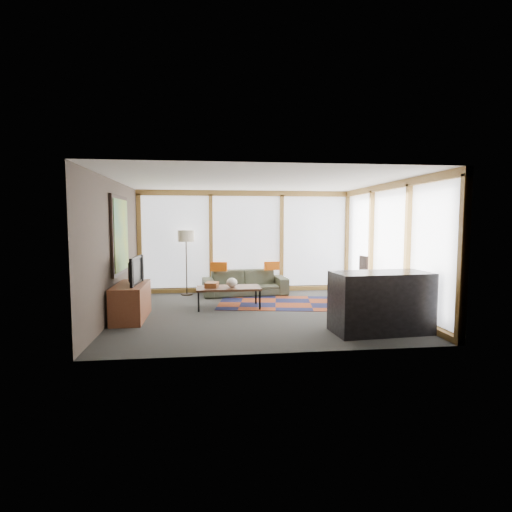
{
  "coord_description": "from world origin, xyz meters",
  "views": [
    {
      "loc": [
        -0.99,
        -7.81,
        1.82
      ],
      "look_at": [
        0.0,
        0.4,
        1.1
      ],
      "focal_mm": 28.0,
      "sensor_mm": 36.0,
      "label": 1
    }
  ],
  "objects": [
    {
      "name": "tv_console",
      "position": [
        -2.43,
        -0.25,
        0.33
      ],
      "size": [
        0.55,
        1.31,
        0.66
      ],
      "primitive_type": "cube",
      "color": "brown",
      "rests_on": "ground"
    },
    {
      "name": "room_envelope",
      "position": [
        0.49,
        0.56,
        1.54
      ],
      "size": [
        5.52,
        5.02,
        2.62
      ],
      "color": "#443C32",
      "rests_on": "ground"
    },
    {
      "name": "rug",
      "position": [
        0.49,
        0.85,
        0.01
      ],
      "size": [
        2.74,
        2.01,
        0.01
      ],
      "primitive_type": "cube",
      "rotation": [
        0.0,
        0.0,
        -0.17
      ],
      "color": "maroon",
      "rests_on": "ground"
    },
    {
      "name": "book_stack",
      "position": [
        -0.92,
        0.51,
        0.49
      ],
      "size": [
        0.31,
        0.36,
        0.1
      ],
      "primitive_type": "cube",
      "rotation": [
        0.0,
        0.0,
        -0.21
      ],
      "color": "brown",
      "rests_on": "coffee_table"
    },
    {
      "name": "shelf_picture",
      "position": [
        2.53,
        0.87,
        0.82
      ],
      "size": [
        0.09,
        0.34,
        0.44
      ],
      "primitive_type": "cube",
      "rotation": [
        0.0,
        0.0,
        0.14
      ],
      "color": "black",
      "rests_on": "bookshelf"
    },
    {
      "name": "coffee_table",
      "position": [
        -0.57,
        0.49,
        0.22
      ],
      "size": [
        1.34,
        0.69,
        0.44
      ],
      "primitive_type": null,
      "rotation": [
        0.0,
        0.0,
        0.02
      ],
      "color": "#351B13",
      "rests_on": "ground"
    },
    {
      "name": "ground",
      "position": [
        0.0,
        0.0,
        0.0
      ],
      "size": [
        5.5,
        5.5,
        0.0
      ],
      "primitive_type": "plane",
      "color": "#282826",
      "rests_on": "ground"
    },
    {
      "name": "floor_lamp",
      "position": [
        -1.53,
        2.11,
        0.8
      ],
      "size": [
        0.4,
        0.4,
        1.6
      ],
      "primitive_type": null,
      "color": "#2F2419",
      "rests_on": "ground"
    },
    {
      "name": "bowl_a",
      "position": [
        2.45,
        -0.46,
        0.65
      ],
      "size": [
        0.25,
        0.25,
        0.11
      ],
      "primitive_type": "ellipsoid",
      "rotation": [
        0.0,
        0.0,
        -0.16
      ],
      "color": "black",
      "rests_on": "bookshelf"
    },
    {
      "name": "bowl_b",
      "position": [
        2.44,
        -0.11,
        0.64
      ],
      "size": [
        0.19,
        0.19,
        0.08
      ],
      "primitive_type": "ellipsoid",
      "rotation": [
        0.0,
        0.0,
        0.24
      ],
      "color": "black",
      "rests_on": "bookshelf"
    },
    {
      "name": "bookshelf",
      "position": [
        2.43,
        0.11,
        0.3
      ],
      "size": [
        0.43,
        2.39,
        0.6
      ],
      "primitive_type": null,
      "color": "#351B13",
      "rests_on": "ground"
    },
    {
      "name": "bar_counter",
      "position": [
        1.81,
        -1.66,
        0.5
      ],
      "size": [
        1.62,
        0.85,
        1.0
      ],
      "primitive_type": "cube",
      "rotation": [
        0.0,
        0.0,
        0.07
      ],
      "color": "black",
      "rests_on": "ground"
    },
    {
      "name": "sofa",
      "position": [
        -0.09,
        1.95,
        0.3
      ],
      "size": [
        2.14,
        0.99,
        0.61
      ],
      "primitive_type": "imported",
      "rotation": [
        0.0,
        0.0,
        0.09
      ],
      "color": "#353A29",
      "rests_on": "ground"
    },
    {
      "name": "pillow_right",
      "position": [
        0.59,
        1.99,
        0.71
      ],
      "size": [
        0.39,
        0.16,
        0.21
      ],
      "primitive_type": "cube",
      "rotation": [
        0.0,
        0.0,
        0.13
      ],
      "color": "#BE500E",
      "rests_on": "sofa"
    },
    {
      "name": "vase",
      "position": [
        -0.5,
        0.46,
        0.54
      ],
      "size": [
        0.24,
        0.24,
        0.2
      ],
      "primitive_type": "ellipsoid",
      "rotation": [
        0.0,
        0.0,
        -0.05
      ],
      "color": "beige",
      "rests_on": "coffee_table"
    },
    {
      "name": "television",
      "position": [
        -2.39,
        -0.27,
        0.92
      ],
      "size": [
        0.18,
        0.91,
        0.52
      ],
      "primitive_type": "imported",
      "rotation": [
        0.0,
        0.0,
        1.51
      ],
      "color": "black",
      "rests_on": "tv_console"
    },
    {
      "name": "pillow_left",
      "position": [
        -0.73,
        1.91,
        0.72
      ],
      "size": [
        0.42,
        0.21,
        0.22
      ],
      "primitive_type": "cube",
      "rotation": [
        0.0,
        0.0,
        -0.23
      ],
      "color": "#BE500E",
      "rests_on": "sofa"
    }
  ]
}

